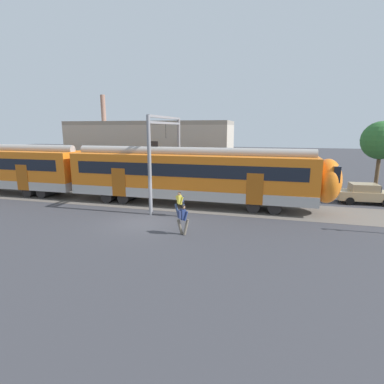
# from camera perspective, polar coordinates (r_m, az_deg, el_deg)

# --- Properties ---
(ground_plane) EXTENTS (160.00, 160.00, 0.00)m
(ground_plane) POSITION_cam_1_polar(r_m,az_deg,el_deg) (18.68, -9.42, -5.78)
(ground_plane) COLOR #38383D
(track_bed) EXTENTS (80.00, 4.40, 0.01)m
(track_bed) POSITION_cam_1_polar(r_m,az_deg,el_deg) (27.71, -23.15, -0.75)
(track_bed) COLOR #605951
(track_bed) RESTS_ON ground
(commuter_train) EXTENTS (38.05, 3.07, 4.73)m
(commuter_train) POSITION_cam_1_polar(r_m,az_deg,el_deg) (25.87, -19.21, 3.77)
(commuter_train) COLOR #B2ADA8
(commuter_train) RESTS_ON ground
(pedestrian_yellow) EXTENTS (0.70, 0.51, 1.67)m
(pedestrian_yellow) POSITION_cam_1_polar(r_m,az_deg,el_deg) (19.48, -2.32, -1.87)
(pedestrian_yellow) COLOR navy
(pedestrian_yellow) RESTS_ON ground
(pedestrian_navy) EXTENTS (0.70, 0.51, 1.67)m
(pedestrian_navy) POSITION_cam_1_polar(r_m,az_deg,el_deg) (16.13, -1.81, -4.81)
(pedestrian_navy) COLOR #6B6051
(pedestrian_navy) RESTS_ON ground
(parked_car_tan) EXTENTS (4.07, 1.90, 1.54)m
(parked_car_tan) POSITION_cam_1_polar(r_m,az_deg,el_deg) (26.46, 30.05, -0.25)
(parked_car_tan) COLOR tan
(parked_car_tan) RESTS_ON ground
(catenary_gantry) EXTENTS (0.24, 6.64, 6.53)m
(catenary_gantry) POSITION_cam_1_polar(r_m,az_deg,el_deg) (22.58, -4.98, 8.54)
(catenary_gantry) COLOR gray
(catenary_gantry) RESTS_ON ground
(background_building) EXTENTS (17.34, 5.00, 9.20)m
(background_building) POSITION_cam_1_polar(r_m,az_deg,el_deg) (32.54, -8.16, 7.55)
(background_building) COLOR #B2A899
(background_building) RESTS_ON ground
(street_tree_right) EXTENTS (3.27, 3.27, 6.30)m
(street_tree_right) POSITION_cam_1_polar(r_m,az_deg,el_deg) (30.79, 32.36, 8.26)
(street_tree_right) COLOR brown
(street_tree_right) RESTS_ON ground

